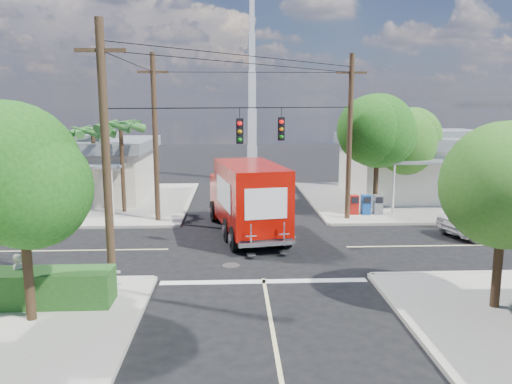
{
  "coord_description": "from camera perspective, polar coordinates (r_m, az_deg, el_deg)",
  "views": [
    {
      "loc": [
        -1.07,
        -21.5,
        6.31
      ],
      "look_at": [
        0.0,
        2.0,
        2.2
      ],
      "focal_mm": 35.0,
      "sensor_mm": 36.0,
      "label": 1
    }
  ],
  "objects": [
    {
      "name": "hedge_sw",
      "position": [
        17.54,
        -26.12,
        -9.83
      ],
      "size": [
        6.2,
        1.2,
        1.1
      ],
      "primitive_type": "cube",
      "color": "#184317",
      "rests_on": "sidewalk_sw"
    },
    {
      "name": "picket_fence",
      "position": [
        18.16,
        -24.53,
        -9.07
      ],
      "size": [
        5.94,
        0.06,
        1.0
      ],
      "color": "silver",
      "rests_on": "sidewalk_sw"
    },
    {
      "name": "radio_tower",
      "position": [
        41.54,
        -0.45,
        8.99
      ],
      "size": [
        0.8,
        0.8,
        17.0
      ],
      "color": "silver",
      "rests_on": "ground"
    },
    {
      "name": "building_ne",
      "position": [
        36.34,
        19.37,
        3.04
      ],
      "size": [
        11.8,
        10.2,
        4.5
      ],
      "color": "white",
      "rests_on": "sidewalk_ne"
    },
    {
      "name": "parked_car",
      "position": [
        27.06,
        25.34,
        -3.0
      ],
      "size": [
        5.57,
        3.66,
        1.42
      ],
      "primitive_type": "imported",
      "rotation": [
        0.0,
        0.0,
        1.84
      ],
      "color": "silver",
      "rests_on": "ground"
    },
    {
      "name": "tree_ne_back",
      "position": [
        32.42,
        17.09,
        5.72
      ],
      "size": [
        3.77,
        3.66,
        5.82
      ],
      "color": "#422D1C",
      "rests_on": "sidewalk_ne"
    },
    {
      "name": "delivery_truck",
      "position": [
        24.47,
        -1.05,
        -0.68
      ],
      "size": [
        3.96,
        8.54,
        3.57
      ],
      "color": "black",
      "rests_on": "ground"
    },
    {
      "name": "tree_se",
      "position": [
        16.55,
        26.66,
        0.97
      ],
      "size": [
        3.67,
        3.54,
        5.62
      ],
      "color": "#422D1C",
      "rests_on": "sidewalk_se"
    },
    {
      "name": "palm_nw_back",
      "position": [
        31.69,
        -18.15,
        6.46
      ],
      "size": [
        3.01,
        3.08,
        5.19
      ],
      "color": "#422D1C",
      "rests_on": "sidewalk_nw"
    },
    {
      "name": "sidewalk_nw",
      "position": [
        34.41,
        -19.13,
        -1.09
      ],
      "size": [
        14.12,
        14.12,
        0.14
      ],
      "color": "#9C978D",
      "rests_on": "ground"
    },
    {
      "name": "road_markings",
      "position": [
        21.03,
        0.44,
        -7.54
      ],
      "size": [
        32.0,
        32.0,
        0.01
      ],
      "color": "beige",
      "rests_on": "ground"
    },
    {
      "name": "tree_ne_front",
      "position": [
        29.49,
        13.79,
        6.62
      ],
      "size": [
        4.21,
        4.14,
        6.66
      ],
      "color": "#422D1C",
      "rests_on": "sidewalk_ne"
    },
    {
      "name": "building_nw",
      "position": [
        35.92,
        -20.33,
        2.75
      ],
      "size": [
        10.8,
        10.2,
        4.3
      ],
      "color": "beige",
      "rests_on": "sidewalk_nw"
    },
    {
      "name": "palm_nw_front",
      "position": [
        29.73,
        -15.21,
        7.12
      ],
      "size": [
        3.01,
        3.08,
        5.59
      ],
      "color": "#422D1C",
      "rests_on": "sidewalk_nw"
    },
    {
      "name": "ground",
      "position": [
        22.44,
        0.23,
        -6.43
      ],
      "size": [
        120.0,
        120.0,
        0.0
      ],
      "primitive_type": "plane",
      "color": "black",
      "rests_on": "ground"
    },
    {
      "name": "sidewalk_ne",
      "position": [
        35.08,
        17.36,
        -0.79
      ],
      "size": [
        14.12,
        14.12,
        0.14
      ],
      "color": "#9C978D",
      "rests_on": "ground"
    },
    {
      "name": "pedestrian",
      "position": [
        17.62,
        -25.34,
        -8.88
      ],
      "size": [
        0.6,
        0.68,
        1.56
      ],
      "primitive_type": "imported",
      "rotation": [
        0.0,
        0.0,
        1.08
      ],
      "color": "beige",
      "rests_on": "sidewalk_sw"
    },
    {
      "name": "utility_poles",
      "position": [
        23.17,
        -3.89,
        5.84
      ],
      "size": [
        12.0,
        10.68,
        9.0
      ],
      "color": "#473321",
      "rests_on": "ground"
    },
    {
      "name": "vending_boxes",
      "position": [
        29.27,
        12.44,
        -1.4
      ],
      "size": [
        1.9,
        0.5,
        1.1
      ],
      "color": "#9D120E",
      "rests_on": "sidewalk_ne"
    },
    {
      "name": "tree_sw_front",
      "position": [
        15.29,
        -25.36,
        1.52
      ],
      "size": [
        3.88,
        3.78,
        6.03
      ],
      "color": "#422D1C",
      "rests_on": "sidewalk_sw"
    }
  ]
}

